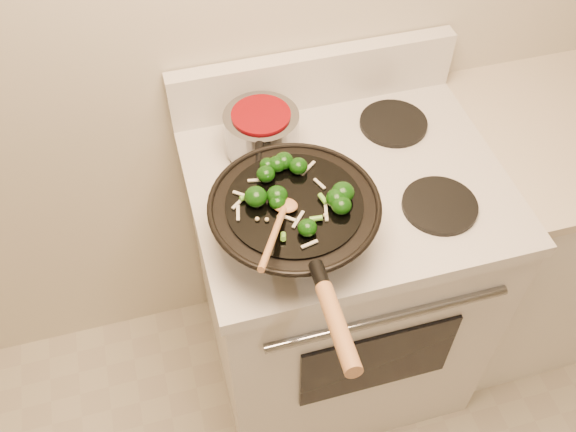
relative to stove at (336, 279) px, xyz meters
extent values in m
cube|color=silver|center=(0.00, 0.00, -0.03)|extent=(0.76, 0.64, 0.88)
cube|color=silver|center=(0.00, 0.00, 0.43)|extent=(0.78, 0.66, 0.04)
cube|color=silver|center=(0.00, 0.30, 0.53)|extent=(0.78, 0.05, 0.16)
cylinder|color=gray|center=(0.00, -0.33, 0.31)|extent=(0.60, 0.02, 0.02)
cube|color=black|center=(0.00, -0.33, 0.08)|extent=(0.42, 0.01, 0.28)
cylinder|color=black|center=(-0.18, -0.15, 0.46)|extent=(0.18, 0.18, 0.01)
cylinder|color=black|center=(0.18, -0.15, 0.46)|extent=(0.18, 0.18, 0.01)
cylinder|color=black|center=(-0.18, 0.15, 0.46)|extent=(0.18, 0.18, 0.01)
cylinder|color=black|center=(0.18, 0.15, 0.46)|extent=(0.18, 0.18, 0.01)
cube|color=white|center=(0.77, 0.03, -0.03)|extent=(0.79, 0.60, 0.88)
torus|color=black|center=(-0.18, -0.15, 0.57)|extent=(0.38, 0.38, 0.01)
cylinder|color=black|center=(-0.18, -0.15, 0.57)|extent=(0.30, 0.30, 0.01)
cylinder|color=black|center=(-0.19, -0.36, 0.60)|extent=(0.03, 0.06, 0.04)
cylinder|color=#A87042|center=(-0.20, -0.49, 0.62)|extent=(0.04, 0.20, 0.06)
ellipsoid|color=#0C3308|center=(-0.17, -0.04, 0.59)|extent=(0.04, 0.04, 0.04)
cylinder|color=#538730|center=(-0.16, -0.04, 0.58)|extent=(0.02, 0.02, 0.01)
ellipsoid|color=#0C3308|center=(-0.10, -0.18, 0.60)|extent=(0.05, 0.05, 0.04)
ellipsoid|color=#0C3308|center=(-0.08, -0.17, 0.60)|extent=(0.05, 0.05, 0.04)
ellipsoid|color=#0C3308|center=(-0.15, -0.07, 0.59)|extent=(0.04, 0.04, 0.04)
cylinder|color=#538730|center=(-0.13, -0.07, 0.58)|extent=(0.02, 0.02, 0.02)
ellipsoid|color=#0C3308|center=(-0.18, -0.24, 0.59)|extent=(0.04, 0.04, 0.03)
ellipsoid|color=#0C3308|center=(-0.09, -0.20, 0.59)|extent=(0.04, 0.04, 0.04)
ellipsoid|color=#0C3308|center=(-0.21, -0.14, 0.59)|extent=(0.05, 0.05, 0.04)
cylinder|color=#538730|center=(-0.20, -0.14, 0.58)|extent=(0.02, 0.02, 0.01)
ellipsoid|color=#0C3308|center=(-0.22, -0.07, 0.59)|extent=(0.04, 0.04, 0.04)
ellipsoid|color=#0C3308|center=(-0.21, -0.04, 0.59)|extent=(0.04, 0.04, 0.03)
ellipsoid|color=#0C3308|center=(-0.19, -0.05, 0.59)|extent=(0.04, 0.04, 0.03)
cylinder|color=#538730|center=(-0.18, -0.05, 0.58)|extent=(0.02, 0.02, 0.01)
ellipsoid|color=#0C3308|center=(-0.22, -0.15, 0.59)|extent=(0.04, 0.04, 0.03)
ellipsoid|color=#0C3308|center=(-0.26, -0.13, 0.60)|extent=(0.05, 0.05, 0.04)
cube|color=beige|center=(-0.11, -0.12, 0.58)|extent=(0.02, 0.04, 0.00)
cube|color=beige|center=(-0.29, -0.12, 0.58)|extent=(0.04, 0.03, 0.00)
cube|color=beige|center=(-0.12, -0.07, 0.58)|extent=(0.04, 0.04, 0.00)
cube|color=beige|center=(-0.20, -0.19, 0.58)|extent=(0.03, 0.03, 0.00)
cube|color=beige|center=(-0.12, -0.20, 0.58)|extent=(0.02, 0.05, 0.00)
cube|color=beige|center=(-0.30, -0.15, 0.58)|extent=(0.02, 0.04, 0.00)
cube|color=beige|center=(-0.24, -0.07, 0.58)|extent=(0.05, 0.02, 0.00)
cube|color=beige|center=(-0.18, -0.27, 0.58)|extent=(0.04, 0.01, 0.00)
cube|color=beige|center=(-0.28, -0.10, 0.58)|extent=(0.04, 0.04, 0.00)
cube|color=beige|center=(-0.19, -0.20, 0.58)|extent=(0.04, 0.04, 0.00)
cylinder|color=#5FA936|center=(-0.15, -0.21, 0.58)|extent=(0.02, 0.02, 0.01)
cylinder|color=#5FA936|center=(-0.12, -0.17, 0.58)|extent=(0.02, 0.02, 0.01)
cylinder|color=#5FA936|center=(-0.23, -0.24, 0.58)|extent=(0.01, 0.03, 0.02)
cylinder|color=#5FA936|center=(-0.28, -0.12, 0.58)|extent=(0.03, 0.03, 0.02)
cylinder|color=#5FA936|center=(-0.22, -0.06, 0.58)|extent=(0.02, 0.03, 0.01)
sphere|color=beige|center=(-0.13, -0.21, 0.58)|extent=(0.01, 0.01, 0.01)
sphere|color=beige|center=(-0.25, -0.19, 0.58)|extent=(0.01, 0.01, 0.01)
sphere|color=beige|center=(-0.26, -0.14, 0.58)|extent=(0.01, 0.01, 0.01)
sphere|color=beige|center=(-0.27, -0.18, 0.58)|extent=(0.01, 0.01, 0.01)
sphere|color=beige|center=(-0.22, -0.19, 0.58)|extent=(0.01, 0.01, 0.01)
ellipsoid|color=#A87042|center=(-0.20, -0.16, 0.59)|extent=(0.07, 0.06, 0.01)
cylinder|color=#A87042|center=(-0.25, -0.27, 0.62)|extent=(0.11, 0.20, 0.09)
cylinder|color=gray|center=(-0.18, 0.15, 0.52)|extent=(0.19, 0.19, 0.10)
cylinder|color=#6D050A|center=(-0.18, 0.15, 0.57)|extent=(0.15, 0.15, 0.01)
cylinder|color=black|center=(-0.22, 0.00, 0.56)|extent=(0.05, 0.12, 0.02)
camera|label=1|loc=(-0.43, -1.01, 1.61)|focal=40.00mm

